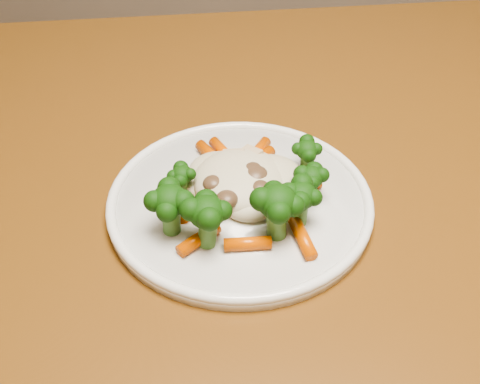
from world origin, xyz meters
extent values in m
cube|color=brown|center=(0.06, -0.19, 0.73)|extent=(1.42, 1.07, 0.04)
cylinder|color=white|center=(-0.03, -0.23, 0.76)|extent=(0.26, 0.26, 0.01)
ellipsoid|color=beige|center=(-0.03, -0.21, 0.78)|extent=(0.11, 0.10, 0.04)
ellipsoid|color=black|center=(-0.09, -0.27, 0.78)|extent=(0.05, 0.05, 0.05)
ellipsoid|color=black|center=(-0.06, -0.29, 0.78)|extent=(0.05, 0.05, 0.05)
ellipsoid|color=black|center=(0.00, -0.27, 0.79)|extent=(0.06, 0.06, 0.05)
ellipsoid|color=black|center=(0.03, -0.25, 0.78)|extent=(0.05, 0.05, 0.04)
ellipsoid|color=black|center=(0.04, -0.22, 0.78)|extent=(0.04, 0.04, 0.03)
ellipsoid|color=black|center=(0.03, -0.18, 0.78)|extent=(0.04, 0.04, 0.03)
ellipsoid|color=black|center=(-0.09, -0.22, 0.78)|extent=(0.03, 0.03, 0.03)
cylinder|color=#E95D05|center=(-0.05, -0.16, 0.77)|extent=(0.03, 0.04, 0.01)
cylinder|color=#E95D05|center=(-0.02, -0.16, 0.77)|extent=(0.03, 0.05, 0.01)
cylinder|color=#E95D05|center=(0.03, -0.20, 0.77)|extent=(0.04, 0.01, 0.01)
cylinder|color=#E95D05|center=(-0.09, -0.25, 0.77)|extent=(0.02, 0.04, 0.01)
cylinder|color=#E95D05|center=(-0.06, -0.29, 0.77)|extent=(0.04, 0.04, 0.01)
cylinder|color=#E95D05|center=(-0.02, -0.29, 0.77)|extent=(0.04, 0.02, 0.01)
cylinder|color=#E95D05|center=(0.03, -0.28, 0.77)|extent=(0.03, 0.05, 0.01)
cylinder|color=#E95D05|center=(-0.01, -0.22, 0.78)|extent=(0.02, 0.05, 0.01)
cylinder|color=#E95D05|center=(-0.04, -0.20, 0.78)|extent=(0.03, 0.04, 0.01)
cylinder|color=#E95D05|center=(-0.06, -0.17, 0.77)|extent=(0.04, 0.05, 0.01)
cylinder|color=#E95D05|center=(-0.02, -0.17, 0.77)|extent=(0.04, 0.04, 0.01)
ellipsoid|color=brown|center=(-0.02, -0.22, 0.78)|extent=(0.03, 0.03, 0.02)
ellipsoid|color=brown|center=(-0.01, -0.23, 0.78)|extent=(0.02, 0.02, 0.01)
ellipsoid|color=brown|center=(-0.06, -0.23, 0.78)|extent=(0.02, 0.02, 0.01)
ellipsoid|color=brown|center=(-0.04, -0.25, 0.78)|extent=(0.02, 0.02, 0.01)
ellipsoid|color=brown|center=(-0.02, -0.21, 0.78)|extent=(0.03, 0.03, 0.02)
cube|color=#CFB48A|center=(-0.04, -0.19, 0.78)|extent=(0.02, 0.02, 0.01)
cube|color=#CFB48A|center=(-0.02, -0.18, 0.78)|extent=(0.03, 0.03, 0.01)
camera|label=1|loc=(-0.01, -0.66, 1.15)|focal=45.00mm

